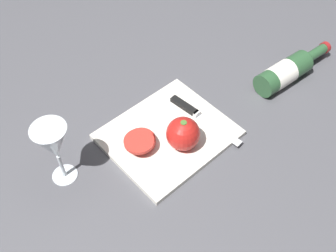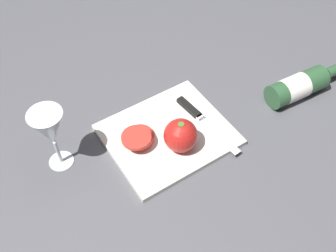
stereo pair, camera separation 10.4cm
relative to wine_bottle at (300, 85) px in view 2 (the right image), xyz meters
name	(u,v)px [view 2 (the right image)]	position (x,y,z in m)	size (l,w,h in m)	color
ground_plane	(167,128)	(-0.40, 0.11, -0.04)	(3.00, 3.00, 0.00)	#4C4C51
cutting_board	(168,135)	(-0.42, 0.08, -0.03)	(0.33, 0.28, 0.02)	silver
wine_bottle	(300,85)	(0.00, 0.00, 0.00)	(0.30, 0.09, 0.07)	#2D5633
wine_glass	(50,130)	(-0.69, 0.16, 0.09)	(0.08, 0.08, 0.19)	silver
whole_tomato	(181,135)	(-0.41, 0.02, 0.02)	(0.09, 0.09, 0.09)	red
knife	(196,114)	(-0.32, 0.09, -0.01)	(0.04, 0.24, 0.01)	silver
tomato_slice_stack_near	(138,137)	(-0.50, 0.09, 0.00)	(0.10, 0.09, 0.04)	red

